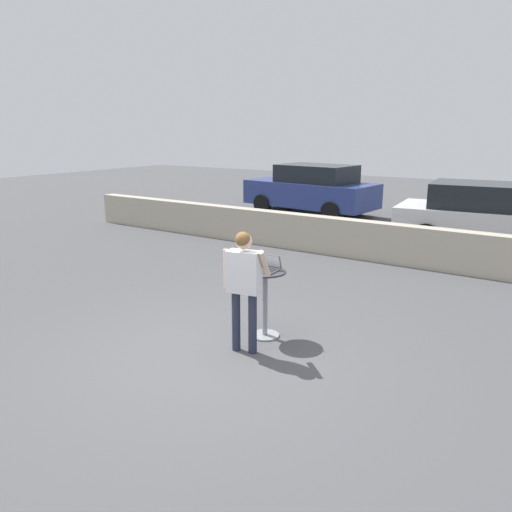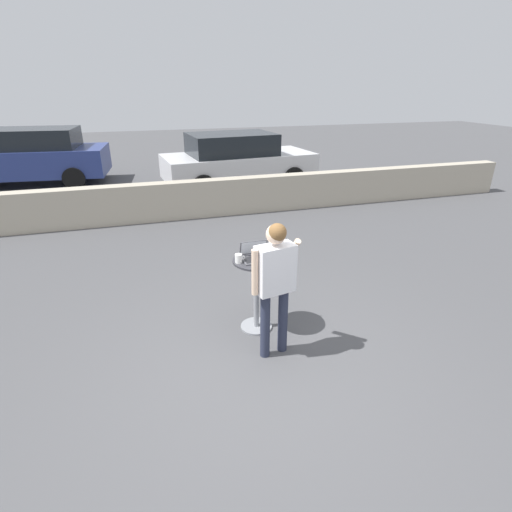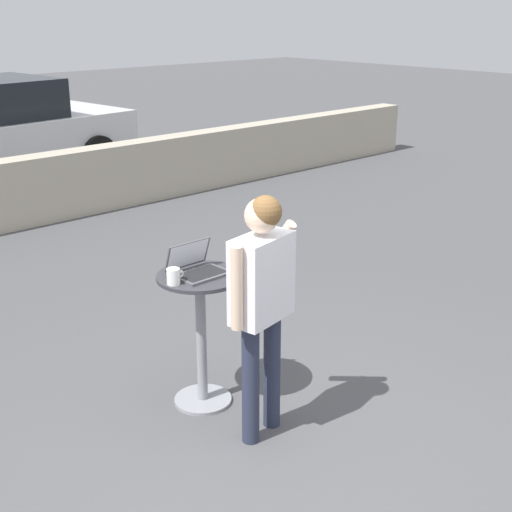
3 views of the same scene
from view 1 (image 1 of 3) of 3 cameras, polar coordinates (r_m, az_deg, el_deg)
ground_plane at (r=6.46m, az=-5.24°, el=-11.52°), size 50.00×50.00×0.00m
pavement_kerb at (r=11.19m, az=13.54°, el=1.64°), size 17.22×0.35×0.85m
cafe_table at (r=6.84m, az=1.04°, el=-4.58°), size 0.57×0.57×0.95m
laptop at (r=6.74m, az=1.16°, el=-1.29°), size 0.34×0.30×0.21m
coffee_mug at (r=6.82m, az=-0.59°, el=-1.02°), size 0.12×0.09×0.10m
standing_person at (r=6.25m, az=-1.39°, el=-2.44°), size 0.56×0.42×1.59m
parked_car_near_street at (r=13.18m, az=25.23°, el=4.19°), size 4.54×2.33×1.56m
parked_car_further_down at (r=16.95m, az=6.40°, el=7.60°), size 4.53×2.31×1.65m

